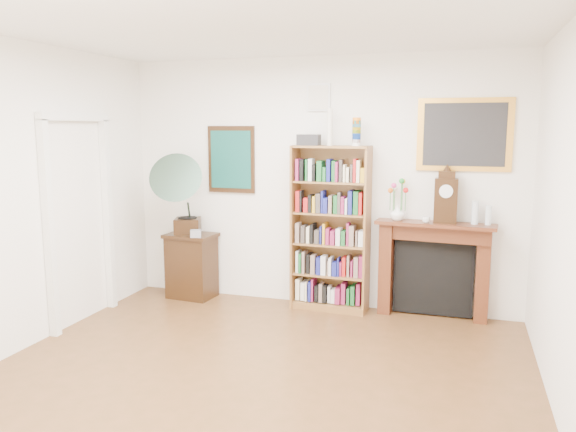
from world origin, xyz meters
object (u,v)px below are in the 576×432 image
at_px(flower_vase, 397,213).
at_px(teacup, 426,220).
at_px(bookshelf, 330,219).
at_px(mantel_clock, 446,198).
at_px(cd_stack, 196,233).
at_px(side_cabinet, 192,266).
at_px(gramophone, 180,189).
at_px(fireplace, 434,262).
at_px(bottle_left, 475,213).
at_px(bottle_right, 488,215).

xyz_separation_m(flower_vase, teacup, (0.30, -0.07, -0.05)).
xyz_separation_m(bookshelf, flower_vase, (0.72, 0.04, 0.10)).
bearing_deg(mantel_clock, cd_stack, -175.55).
bearing_deg(teacup, bookshelf, 177.97).
height_order(side_cabinet, gramophone, gramophone).
bearing_deg(flower_vase, gramophone, -174.75).
bearing_deg(cd_stack, flower_vase, 6.19).
bearing_deg(fireplace, bookshelf, -171.39).
height_order(bottle_left, bottle_right, bottle_left).
height_order(side_cabinet, bottle_right, bottle_right).
bearing_deg(bottle_right, mantel_clock, -179.39).
relative_size(side_cabinet, cd_stack, 6.45).
bearing_deg(side_cabinet, mantel_clock, 6.59).
height_order(mantel_clock, flower_vase, mantel_clock).
bearing_deg(flower_vase, side_cabinet, -177.79).
xyz_separation_m(teacup, bottle_left, (0.48, 0.07, 0.09)).
distance_m(teacup, bottle_right, 0.62).
height_order(gramophone, flower_vase, gramophone).
bearing_deg(bottle_left, teacup, -171.17).
height_order(flower_vase, bottle_right, bottle_right).
distance_m(cd_stack, bottle_right, 3.20).
height_order(cd_stack, mantel_clock, mantel_clock).
bearing_deg(mantel_clock, bottle_left, 1.12).
relative_size(cd_stack, teacup, 1.45).
bearing_deg(bottle_right, fireplace, 175.20).
distance_m(bookshelf, side_cabinet, 1.80).
bearing_deg(bottle_right, side_cabinet, -178.45).
bearing_deg(teacup, cd_stack, -176.18).
distance_m(bottle_left, bottle_right, 0.13).
xyz_separation_m(mantel_clock, teacup, (-0.19, -0.07, -0.23)).
distance_m(bookshelf, gramophone, 1.77).
bearing_deg(bottle_left, fireplace, 174.12).
bearing_deg(teacup, mantel_clock, 19.50).
relative_size(bookshelf, flower_vase, 12.71).
relative_size(fireplace, cd_stack, 10.43).
distance_m(side_cabinet, teacup, 2.79).
relative_size(bookshelf, gramophone, 2.19).
bearing_deg(teacup, bottle_right, 6.61).
distance_m(gramophone, flower_vase, 2.48).
xyz_separation_m(side_cabinet, teacup, (2.71, 0.02, 0.69)).
height_order(bookshelf, fireplace, bookshelf).
bearing_deg(fireplace, cd_stack, -169.25).
bearing_deg(mantel_clock, side_cabinet, -178.80).
distance_m(cd_stack, mantel_clock, 2.81).
relative_size(gramophone, mantel_clock, 1.79).
height_order(side_cabinet, cd_stack, cd_stack).
distance_m(teacup, bottle_left, 0.49).
height_order(bookshelf, bottle_right, bookshelf).
height_order(cd_stack, bottle_right, bottle_right).
xyz_separation_m(bottle_left, bottle_right, (0.13, -0.00, -0.02)).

